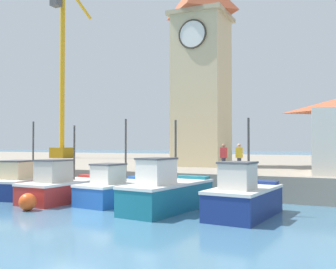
{
  "coord_description": "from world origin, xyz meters",
  "views": [
    {
      "loc": [
        10.46,
        -12.64,
        2.91
      ],
      "look_at": [
        0.29,
        9.13,
        3.5
      ],
      "focal_mm": 42.0,
      "sensor_mm": 36.0,
      "label": 1
    }
  ],
  "objects_px": {
    "clock_tower": "(202,63)",
    "dock_worker_along_quay": "(224,158)",
    "mooring_buoy": "(28,202)",
    "port_crane_far": "(63,87)",
    "fishing_boat_far_left": "(26,184)",
    "fishing_boat_mid_left": "(167,193)",
    "fishing_boat_left_outer": "(65,187)",
    "fishing_boat_center": "(244,198)",
    "dock_worker_near_tower": "(239,158)",
    "fishing_boat_left_inner": "(118,189)"
  },
  "relations": [
    {
      "from": "fishing_boat_left_outer",
      "to": "clock_tower",
      "type": "bearing_deg",
      "value": 72.6
    },
    {
      "from": "fishing_boat_left_inner",
      "to": "fishing_boat_center",
      "type": "xyz_separation_m",
      "value": [
        6.57,
        -1.01,
        0.08
      ]
    },
    {
      "from": "fishing_boat_center",
      "to": "port_crane_far",
      "type": "xyz_separation_m",
      "value": [
        -26.48,
        20.53,
        8.78
      ]
    },
    {
      "from": "fishing_boat_mid_left",
      "to": "clock_tower",
      "type": "xyz_separation_m",
      "value": [
        -2.56,
        11.4,
        8.03
      ]
    },
    {
      "from": "fishing_boat_center",
      "to": "clock_tower",
      "type": "distance_m",
      "value": 15.16
    },
    {
      "from": "clock_tower",
      "to": "port_crane_far",
      "type": "height_order",
      "value": "port_crane_far"
    },
    {
      "from": "clock_tower",
      "to": "dock_worker_along_quay",
      "type": "bearing_deg",
      "value": -60.88
    },
    {
      "from": "fishing_boat_far_left",
      "to": "fishing_boat_left_inner",
      "type": "bearing_deg",
      "value": -0.24
    },
    {
      "from": "mooring_buoy",
      "to": "dock_worker_near_tower",
      "type": "height_order",
      "value": "dock_worker_near_tower"
    },
    {
      "from": "fishing_boat_mid_left",
      "to": "dock_worker_along_quay",
      "type": "relative_size",
      "value": 3.3
    },
    {
      "from": "clock_tower",
      "to": "dock_worker_along_quay",
      "type": "xyz_separation_m",
      "value": [
        3.64,
        -6.54,
        -6.66
      ]
    },
    {
      "from": "dock_worker_near_tower",
      "to": "dock_worker_along_quay",
      "type": "height_order",
      "value": "same"
    },
    {
      "from": "dock_worker_along_quay",
      "to": "fishing_boat_mid_left",
      "type": "bearing_deg",
      "value": -102.56
    },
    {
      "from": "fishing_boat_far_left",
      "to": "port_crane_far",
      "type": "bearing_deg",
      "value": 125.35
    },
    {
      "from": "port_crane_far",
      "to": "dock_worker_along_quay",
      "type": "relative_size",
      "value": 12.99
    },
    {
      "from": "fishing_boat_left_outer",
      "to": "dock_worker_along_quay",
      "type": "distance_m",
      "value": 8.47
    },
    {
      "from": "dock_worker_near_tower",
      "to": "fishing_boat_left_inner",
      "type": "bearing_deg",
      "value": -140.32
    },
    {
      "from": "fishing_boat_center",
      "to": "mooring_buoy",
      "type": "bearing_deg",
      "value": -164.05
    },
    {
      "from": "fishing_boat_far_left",
      "to": "fishing_boat_left_inner",
      "type": "xyz_separation_m",
      "value": [
        6.09,
        -0.03,
        -0.01
      ]
    },
    {
      "from": "clock_tower",
      "to": "dock_worker_along_quay",
      "type": "relative_size",
      "value": 9.78
    },
    {
      "from": "clock_tower",
      "to": "mooring_buoy",
      "type": "relative_size",
      "value": 20.84
    },
    {
      "from": "fishing_boat_mid_left",
      "to": "clock_tower",
      "type": "distance_m",
      "value": 14.18
    },
    {
      "from": "fishing_boat_far_left",
      "to": "fishing_boat_center",
      "type": "xyz_separation_m",
      "value": [
        12.66,
        -1.03,
        0.08
      ]
    },
    {
      "from": "port_crane_far",
      "to": "mooring_buoy",
      "type": "distance_m",
      "value": 30.4
    },
    {
      "from": "fishing_boat_left_inner",
      "to": "dock_worker_near_tower",
      "type": "xyz_separation_m",
      "value": [
        5.03,
        4.17,
        1.49
      ]
    },
    {
      "from": "clock_tower",
      "to": "mooring_buoy",
      "type": "xyz_separation_m",
      "value": [
        -3.0,
        -13.93,
        -8.44
      ]
    },
    {
      "from": "clock_tower",
      "to": "dock_worker_near_tower",
      "type": "distance_m",
      "value": 10.11
    },
    {
      "from": "fishing_boat_mid_left",
      "to": "port_crane_far",
      "type": "relative_size",
      "value": 0.25
    },
    {
      "from": "fishing_boat_far_left",
      "to": "clock_tower",
      "type": "relative_size",
      "value": 0.32
    },
    {
      "from": "fishing_boat_center",
      "to": "dock_worker_along_quay",
      "type": "xyz_separation_m",
      "value": [
        -2.31,
        4.84,
        1.4
      ]
    },
    {
      "from": "fishing_boat_mid_left",
      "to": "mooring_buoy",
      "type": "relative_size",
      "value": 7.04
    },
    {
      "from": "clock_tower",
      "to": "fishing_boat_left_outer",
      "type": "bearing_deg",
      "value": -107.4
    },
    {
      "from": "fishing_boat_far_left",
      "to": "mooring_buoy",
      "type": "relative_size",
      "value": 6.64
    },
    {
      "from": "dock_worker_near_tower",
      "to": "dock_worker_along_quay",
      "type": "distance_m",
      "value": 0.84
    },
    {
      "from": "port_crane_far",
      "to": "dock_worker_along_quay",
      "type": "xyz_separation_m",
      "value": [
        24.18,
        -15.69,
        -7.38
      ]
    },
    {
      "from": "fishing_boat_left_outer",
      "to": "fishing_boat_left_inner",
      "type": "bearing_deg",
      "value": 11.94
    },
    {
      "from": "clock_tower",
      "to": "mooring_buoy",
      "type": "distance_m",
      "value": 16.56
    },
    {
      "from": "mooring_buoy",
      "to": "fishing_boat_left_inner",
      "type": "bearing_deg",
      "value": 56.26
    },
    {
      "from": "fishing_boat_left_inner",
      "to": "clock_tower",
      "type": "relative_size",
      "value": 0.3
    },
    {
      "from": "fishing_boat_far_left",
      "to": "fishing_boat_left_outer",
      "type": "bearing_deg",
      "value": -10.75
    },
    {
      "from": "fishing_boat_left_outer",
      "to": "clock_tower",
      "type": "xyz_separation_m",
      "value": [
        3.44,
        10.97,
        8.11
      ]
    },
    {
      "from": "fishing_boat_left_outer",
      "to": "mooring_buoy",
      "type": "distance_m",
      "value": 3.02
    },
    {
      "from": "fishing_boat_left_outer",
      "to": "fishing_boat_far_left",
      "type": "bearing_deg",
      "value": 169.25
    },
    {
      "from": "fishing_boat_left_outer",
      "to": "fishing_boat_left_inner",
      "type": "distance_m",
      "value": 2.88
    },
    {
      "from": "fishing_boat_left_outer",
      "to": "fishing_boat_center",
      "type": "height_order",
      "value": "fishing_boat_center"
    },
    {
      "from": "fishing_boat_left_outer",
      "to": "fishing_boat_left_inner",
      "type": "xyz_separation_m",
      "value": [
        2.82,
        0.6,
        -0.03
      ]
    },
    {
      "from": "fishing_boat_left_inner",
      "to": "dock_worker_near_tower",
      "type": "distance_m",
      "value": 6.7
    },
    {
      "from": "fishing_boat_mid_left",
      "to": "fishing_boat_center",
      "type": "height_order",
      "value": "fishing_boat_center"
    },
    {
      "from": "fishing_boat_left_inner",
      "to": "fishing_boat_mid_left",
      "type": "height_order",
      "value": "fishing_boat_left_inner"
    },
    {
      "from": "fishing_boat_far_left",
      "to": "clock_tower",
      "type": "distance_m",
      "value": 14.77
    }
  ]
}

